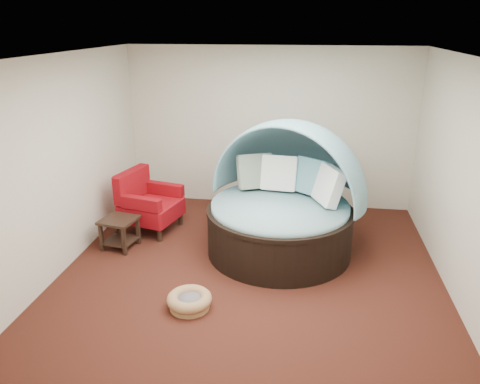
# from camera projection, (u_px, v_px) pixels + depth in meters

# --- Properties ---
(floor) EXTENTS (5.00, 5.00, 0.00)m
(floor) POSITION_uv_depth(u_px,v_px,m) (251.00, 269.00, 6.36)
(floor) COLOR #451D13
(floor) RESTS_ON ground
(wall_back) EXTENTS (5.00, 0.00, 5.00)m
(wall_back) POSITION_uv_depth(u_px,v_px,m) (269.00, 128.00, 8.20)
(wall_back) COLOR beige
(wall_back) RESTS_ON floor
(wall_front) EXTENTS (5.00, 0.00, 5.00)m
(wall_front) POSITION_uv_depth(u_px,v_px,m) (212.00, 268.00, 3.56)
(wall_front) COLOR beige
(wall_front) RESTS_ON floor
(wall_left) EXTENTS (0.00, 5.00, 5.00)m
(wall_left) POSITION_uv_depth(u_px,v_px,m) (66.00, 162.00, 6.22)
(wall_left) COLOR beige
(wall_left) RESTS_ON floor
(wall_right) EXTENTS (0.00, 5.00, 5.00)m
(wall_right) POSITION_uv_depth(u_px,v_px,m) (461.00, 180.00, 5.54)
(wall_right) COLOR beige
(wall_right) RESTS_ON floor
(ceiling) EXTENTS (5.00, 5.00, 0.00)m
(ceiling) POSITION_uv_depth(u_px,v_px,m) (253.00, 55.00, 5.40)
(ceiling) COLOR white
(ceiling) RESTS_ON wall_back
(canopy_daybed) EXTENTS (2.72, 2.68, 1.91)m
(canopy_daybed) POSITION_uv_depth(u_px,v_px,m) (284.00, 192.00, 6.64)
(canopy_daybed) COLOR black
(canopy_daybed) RESTS_ON floor
(pet_basket) EXTENTS (0.56, 0.56, 0.18)m
(pet_basket) POSITION_uv_depth(u_px,v_px,m) (189.00, 301.00, 5.47)
(pet_basket) COLOR olive
(pet_basket) RESTS_ON floor
(red_armchair) EXTENTS (1.00, 1.00, 0.97)m
(red_armchair) POSITION_uv_depth(u_px,v_px,m) (148.00, 203.00, 7.44)
(red_armchair) COLOR black
(red_armchair) RESTS_ON floor
(side_table) EXTENTS (0.56, 0.56, 0.46)m
(side_table) POSITION_uv_depth(u_px,v_px,m) (120.00, 229.00, 6.87)
(side_table) COLOR black
(side_table) RESTS_ON floor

